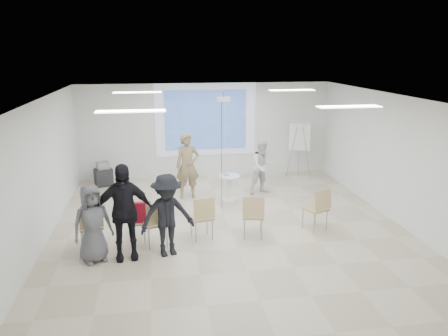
{
  "coord_description": "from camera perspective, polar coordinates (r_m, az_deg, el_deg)",
  "views": [
    {
      "loc": [
        -1.59,
        -9.19,
        3.99
      ],
      "look_at": [
        0.0,
        0.8,
        1.25
      ],
      "focal_mm": 35.0,
      "sensor_mm": 36.0,
      "label": 1
    }
  ],
  "objects": [
    {
      "name": "floor",
      "position": [
        10.17,
        0.72,
        -8.26
      ],
      "size": [
        8.0,
        9.0,
        0.1
      ],
      "primitive_type": "cube",
      "color": "beige",
      "rests_on": "ground"
    },
    {
      "name": "ceiling",
      "position": [
        9.38,
        0.78,
        9.39
      ],
      "size": [
        8.0,
        9.0,
        0.1
      ],
      "primitive_type": "cube",
      "color": "white",
      "rests_on": "wall_back"
    },
    {
      "name": "wall_back",
      "position": [
        14.06,
        -2.42,
        4.94
      ],
      "size": [
        8.0,
        0.1,
        3.0
      ],
      "primitive_type": "cube",
      "color": "silver",
      "rests_on": "floor"
    },
    {
      "name": "wall_left",
      "position": [
        9.84,
        -23.19,
        -0.77
      ],
      "size": [
        0.1,
        9.0,
        3.0
      ],
      "primitive_type": "cube",
      "color": "silver",
      "rests_on": "floor"
    },
    {
      "name": "wall_right",
      "position": [
        11.07,
        21.88,
        1.04
      ],
      "size": [
        0.1,
        9.0,
        3.0
      ],
      "primitive_type": "cube",
      "color": "silver",
      "rests_on": "floor"
    },
    {
      "name": "projection_halo",
      "position": [
        13.94,
        -2.4,
        6.31
      ],
      "size": [
        3.2,
        0.01,
        2.3
      ],
      "primitive_type": "cube",
      "color": "silver",
      "rests_on": "wall_back"
    },
    {
      "name": "projection_image",
      "position": [
        13.92,
        -2.39,
        6.3
      ],
      "size": [
        2.6,
        0.01,
        1.9
      ],
      "primitive_type": "cube",
      "color": "#365FB8",
      "rests_on": "wall_back"
    },
    {
      "name": "pedestal_table",
      "position": [
        11.9,
        0.69,
        -2.38
      ],
      "size": [
        0.59,
        0.59,
        0.73
      ],
      "rotation": [
        0.0,
        0.0,
        -0.0
      ],
      "color": "white",
      "rests_on": "floor"
    },
    {
      "name": "player_left",
      "position": [
        12.01,
        -4.8,
        0.83
      ],
      "size": [
        0.81,
        0.59,
        2.06
      ],
      "primitive_type": "imported",
      "rotation": [
        0.0,
        0.0,
        0.12
      ],
      "color": "#8F7B57",
      "rests_on": "floor"
    },
    {
      "name": "player_right",
      "position": [
        12.43,
        5.11,
        0.59
      ],
      "size": [
        0.99,
        0.87,
        1.76
      ],
      "primitive_type": "imported",
      "rotation": [
        0.0,
        0.0,
        0.26
      ],
      "color": "white",
      "rests_on": "floor"
    },
    {
      "name": "controller_left",
      "position": [
        12.19,
        -4.08,
        2.64
      ],
      "size": [
        0.05,
        0.12,
        0.04
      ],
      "primitive_type": "cube",
      "rotation": [
        0.0,
        0.0,
        0.12
      ],
      "color": "white",
      "rests_on": "player_left"
    },
    {
      "name": "controller_right",
      "position": [
        12.55,
        4.06,
        2.2
      ],
      "size": [
        0.07,
        0.13,
        0.04
      ],
      "primitive_type": "cube",
      "rotation": [
        0.0,
        0.0,
        0.26
      ],
      "color": "white",
      "rests_on": "player_right"
    },
    {
      "name": "chair_far_left",
      "position": [
        9.32,
        -17.0,
        -6.98
      ],
      "size": [
        0.57,
        0.6,
        0.99
      ],
      "rotation": [
        0.0,
        0.0,
        0.26
      ],
      "color": "tan",
      "rests_on": "floor"
    },
    {
      "name": "chair_left_mid",
      "position": [
        9.53,
        -10.85,
        -6.67
      ],
      "size": [
        0.39,
        0.42,
        0.83
      ],
      "rotation": [
        0.0,
        0.0,
        0.0
      ],
      "color": "tan",
      "rests_on": "floor"
    },
    {
      "name": "chair_left_inner",
      "position": [
        9.19,
        -8.86,
        -6.75
      ],
      "size": [
        0.59,
        0.61,
        1.0
      ],
      "rotation": [
        0.0,
        0.0,
        0.27
      ],
      "color": "tan",
      "rests_on": "floor"
    },
    {
      "name": "chair_center",
      "position": [
        9.41,
        -2.81,
        -6.13
      ],
      "size": [
        0.54,
        0.57,
        0.98
      ],
      "rotation": [
        0.0,
        0.0,
        0.19
      ],
      "color": "tan",
      "rests_on": "floor"
    },
    {
      "name": "chair_right_inner",
      "position": [
        9.5,
        3.84,
        -5.9
      ],
      "size": [
        0.54,
        0.57,
        0.98
      ],
      "rotation": [
        0.0,
        0.0,
        -0.19
      ],
      "color": "tan",
      "rests_on": "floor"
    },
    {
      "name": "chair_right_far",
      "position": [
        10.09,
        12.2,
        -4.87
      ],
      "size": [
        0.62,
        0.64,
        1.0
      ],
      "rotation": [
        0.0,
        0.0,
        0.37
      ],
      "color": "tan",
      "rests_on": "floor"
    },
    {
      "name": "red_jacket",
      "position": [
        9.31,
        -10.95,
        -5.71
      ],
      "size": [
        0.46,
        0.11,
        0.44
      ],
      "primitive_type": "cube",
      "rotation": [
        0.0,
        0.0,
        0.0
      ],
      "color": "#AF152F",
      "rests_on": "chair_left_mid"
    },
    {
      "name": "laptop",
      "position": [
        9.3,
        -9.0,
        -6.83
      ],
      "size": [
        0.43,
        0.36,
        0.03
      ],
      "primitive_type": "imported",
      "rotation": [
        0.0,
        0.0,
        3.41
      ],
      "color": "black",
      "rests_on": "chair_left_inner"
    },
    {
      "name": "audience_left",
      "position": [
        8.65,
        -13.06,
        -4.73
      ],
      "size": [
        1.35,
        0.89,
        2.22
      ],
      "primitive_type": "imported",
      "rotation": [
        0.0,
        0.0,
        0.09
      ],
      "color": "black",
      "rests_on": "floor"
    },
    {
      "name": "audience_mid",
      "position": [
        8.68,
        -7.45,
        -5.46
      ],
      "size": [
        1.36,
        0.96,
        1.91
      ],
      "primitive_type": "imported",
      "rotation": [
        0.0,
        0.0,
        0.25
      ],
      "color": "black",
      "rests_on": "floor"
    },
    {
      "name": "audience_outer",
      "position": [
        8.77,
        -16.87,
        -6.4
      ],
      "size": [
        1.0,
        0.86,
        1.74
      ],
      "primitive_type": "imported",
      "rotation": [
        0.0,
        0.0,
        0.44
      ],
      "color": "slate",
      "rests_on": "floor"
    },
    {
      "name": "flipchart_easel",
      "position": [
        14.11,
        9.86,
        4.09
      ],
      "size": [
        0.75,
        0.59,
        1.82
      ],
      "rotation": [
        0.0,
        0.0,
        -0.34
      ],
      "color": "gray",
      "rests_on": "floor"
    },
    {
      "name": "av_cart",
      "position": [
        13.7,
        -15.47,
        -0.85
      ],
      "size": [
        0.61,
        0.55,
        0.74
      ],
      "rotation": [
        0.0,
        0.0,
        0.37
      ],
      "color": "black",
      "rests_on": "floor"
    },
    {
      "name": "ceiling_projector",
      "position": [
        10.9,
        -0.06,
        8.29
      ],
      "size": [
        0.3,
        0.25,
        3.0
      ],
      "color": "white",
      "rests_on": "ceiling"
    },
    {
      "name": "fluor_panel_nw",
      "position": [
        11.25,
        -11.25,
        9.66
      ],
      "size": [
        1.2,
        0.3,
        0.02
      ],
      "primitive_type": "cube",
      "color": "white",
      "rests_on": "ceiling"
    },
    {
      "name": "fluor_panel_ne",
      "position": [
        11.8,
        8.84,
        10.02
      ],
      "size": [
        1.2,
        0.3,
        0.02
      ],
      "primitive_type": "cube",
      "color": "white",
      "rests_on": "ceiling"
    },
    {
      "name": "fluor_panel_sw",
      "position": [
        7.77,
        -12.08,
        7.27
      ],
      "size": [
        1.2,
        0.3,
        0.02
      ],
      "primitive_type": "cube",
      "color": "white",
      "rests_on": "ceiling"
    },
    {
      "name": "fluor_panel_se",
      "position": [
        8.55,
        16.01,
        7.72
      ],
      "size": [
        1.2,
        0.3,
        0.02
      ],
      "primitive_type": "cube",
      "color": "white",
      "rests_on": "ceiling"
    }
  ]
}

